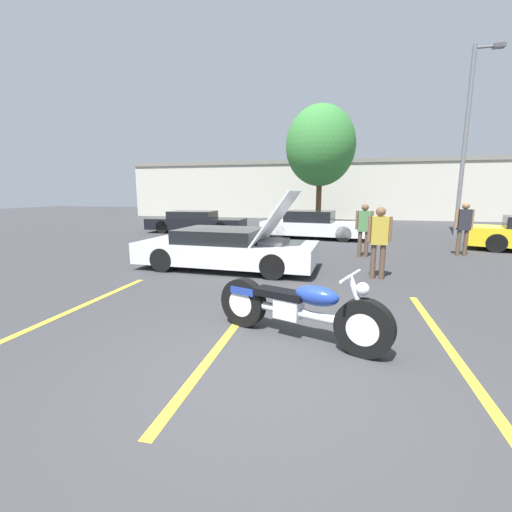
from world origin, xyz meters
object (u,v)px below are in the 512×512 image
Objects in this scene: parked_car_left_row at (196,222)px; spectator_near_motorcycle at (379,237)px; spectator_midground at (364,226)px; light_pole at (468,135)px; spectator_by_show_car at (464,224)px; parked_car_mid_row at (313,225)px; tree_background at (320,146)px; show_car_hood_open at (228,248)px; motorcycle at (297,309)px.

spectator_near_motorcycle reaches higher than parked_car_left_row.
light_pole is at bearing 54.97° from spectator_midground.
parked_car_mid_row is at bearing 146.35° from spectator_by_show_car.
spectator_midground is (7.70, -5.11, 0.45)m from parked_car_left_row.
tree_background reaches higher than spectator_by_show_car.
spectator_by_show_car is 1.03× the size of spectator_midground.
show_car_hood_open reaches higher than spectator_midground.
light_pole reaches higher than tree_background.
show_car_hood_open is (-2.27, 4.00, 0.10)m from motorcycle.
spectator_near_motorcycle is at bearing -47.71° from parked_car_left_row.
parked_car_left_row is at bearing 121.26° from show_car_hood_open.
show_car_hood_open is at bearing -97.81° from parked_car_mid_row.
parked_car_mid_row is 7.23m from spectator_near_motorcycle.
tree_background is at bearing 97.65° from parked_car_mid_row.
parked_car_left_row is at bearing 134.81° from spectator_near_motorcycle.
show_car_hood_open is (-1.60, -12.85, -4.13)m from tree_background.
light_pole is 1.16× the size of tree_background.
parked_car_mid_row is 2.77× the size of spectator_near_motorcycle.
spectator_midground reaches higher than parked_car_mid_row.
parked_car_left_row is (-4.15, 7.62, -0.01)m from show_car_hood_open.
parked_car_left_row is 9.25m from spectator_midground.
tree_background is 17.39m from motorcycle.
show_car_hood_open is (-8.18, -9.11, -3.92)m from light_pole.
spectator_by_show_car is at bearing 51.94° from spectator_near_motorcycle.
tree_background reaches higher than parked_car_left_row.
spectator_near_motorcycle is at bearing 89.46° from motorcycle.
motorcycle is 8.62m from spectator_by_show_car.
spectator_near_motorcycle is (1.41, 3.74, 0.55)m from motorcycle.
spectator_midground reaches higher than parked_car_left_row.
tree_background is 1.50× the size of show_car_hood_open.
tree_background is 4.24× the size of spectator_near_motorcycle.
spectator_by_show_car is (-1.60, -5.68, -3.45)m from light_pole.
tree_background is 4.19× the size of spectator_by_show_car.
spectator_by_show_car reaches higher than parked_car_mid_row.
parked_car_mid_row is (-6.46, -2.44, -3.88)m from light_pole.
spectator_by_show_car reaches higher than spectator_midground.
spectator_near_motorcycle is 2.78m from spectator_midground.
light_pole is 4.86× the size of spectator_by_show_car.
spectator_near_motorcycle is (3.68, -0.27, 0.45)m from show_car_hood_open.
motorcycle is 0.53× the size of parked_car_mid_row.
tree_background is (-6.58, 3.74, 0.21)m from light_pole.
parked_car_mid_row is at bearing 105.84° from spectator_near_motorcycle.
light_pole reaches higher than parked_car_mid_row.
show_car_hood_open is 3.72m from spectator_near_motorcycle.
tree_background is at bearing 99.02° from spectator_near_motorcycle.
tree_background is at bearing 112.42° from motorcycle.
show_car_hood_open reaches higher than spectator_near_motorcycle.
spectator_by_show_car is (4.31, 7.44, 0.57)m from motorcycle.
motorcycle is at bearing -63.59° from parked_car_left_row.
light_pole is 4.98× the size of spectator_midground.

